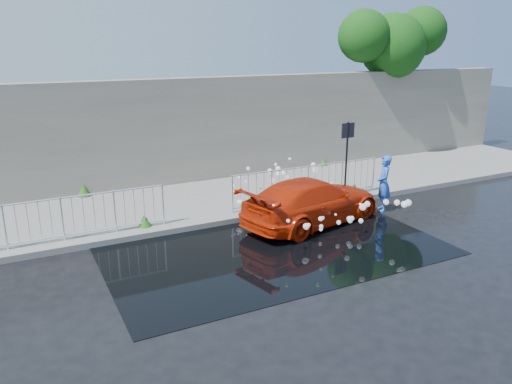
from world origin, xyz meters
The scene contains 13 objects.
ground centered at (0.00, 0.00, 0.00)m, with size 90.00×90.00×0.00m, color black.
pavement centered at (0.00, 5.00, 0.07)m, with size 30.00×4.00×0.15m, color gray.
curb centered at (0.00, 3.00, 0.08)m, with size 30.00×0.25×0.16m, color gray.
retaining_wall centered at (0.00, 7.20, 1.90)m, with size 30.00×0.60×3.50m, color #6E665C.
puddle centered at (0.50, 1.00, 0.01)m, with size 8.00×5.00×0.01m, color black.
sign_post centered at (4.20, 3.10, 1.72)m, with size 0.45×0.06×2.50m.
tree centered at (9.49, 7.41, 4.79)m, with size 5.03×2.64×6.21m.
railing_left centered at (-4.00, 3.35, 0.74)m, with size 5.05×0.05×1.10m.
railing_right centered at (3.00, 3.35, 0.74)m, with size 5.05×0.05×1.10m.
weeds centered at (-0.33, 4.56, 0.32)m, with size 12.17×3.93×0.39m.
water_spray centered at (2.60, 2.38, 0.68)m, with size 3.56×5.48×1.11m.
red_car centered at (2.28, 2.00, 0.62)m, with size 1.75×4.30×1.25m, color red.
person centered at (4.70, 1.93, 0.83)m, with size 0.61×0.40×1.66m, color blue.
Camera 1 is at (-4.93, -8.86, 4.81)m, focal length 35.00 mm.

